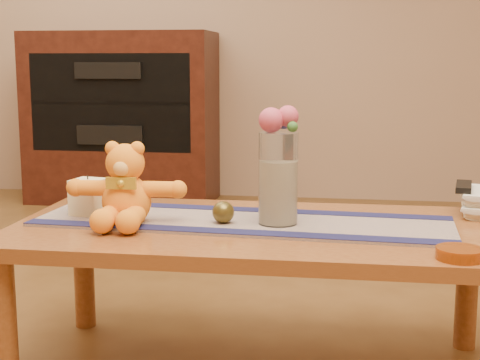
# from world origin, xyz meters

# --- Properties ---
(coffee_table_top) EXTENTS (1.40, 0.70, 0.04)m
(coffee_table_top) POSITION_xyz_m (0.00, 0.00, 0.43)
(coffee_table_top) COLOR brown
(coffee_table_top) RESTS_ON floor
(table_leg_fl) EXTENTS (0.07, 0.07, 0.41)m
(table_leg_fl) POSITION_xyz_m (-0.64, -0.29, 0.21)
(table_leg_fl) COLOR brown
(table_leg_fl) RESTS_ON floor
(table_leg_bl) EXTENTS (0.07, 0.07, 0.41)m
(table_leg_bl) POSITION_xyz_m (-0.64, 0.29, 0.21)
(table_leg_bl) COLOR brown
(table_leg_bl) RESTS_ON floor
(table_leg_br) EXTENTS (0.07, 0.07, 0.41)m
(table_leg_br) POSITION_xyz_m (0.64, 0.29, 0.21)
(table_leg_br) COLOR brown
(table_leg_br) RESTS_ON floor
(persian_runner) EXTENTS (1.22, 0.42, 0.01)m
(persian_runner) POSITION_xyz_m (-0.05, 0.02, 0.45)
(persian_runner) COLOR #1C214F
(persian_runner) RESTS_ON coffee_table_top
(runner_border_near) EXTENTS (1.20, 0.13, 0.00)m
(runner_border_near) POSITION_xyz_m (-0.06, -0.12, 0.46)
(runner_border_near) COLOR #161743
(runner_border_near) RESTS_ON persian_runner
(runner_border_far) EXTENTS (1.20, 0.13, 0.00)m
(runner_border_far) POSITION_xyz_m (-0.04, 0.17, 0.46)
(runner_border_far) COLOR #161743
(runner_border_far) RESTS_ON persian_runner
(teddy_bear) EXTENTS (0.34, 0.28, 0.22)m
(teddy_bear) POSITION_xyz_m (-0.37, -0.04, 0.57)
(teddy_bear) COLOR orange
(teddy_bear) RESTS_ON persian_runner
(pillar_candle) EXTENTS (0.10, 0.10, 0.11)m
(pillar_candle) POSITION_xyz_m (-0.52, 0.04, 0.51)
(pillar_candle) COLOR #FEF3BB
(pillar_candle) RESTS_ON persian_runner
(candle_wick) EXTENTS (0.00, 0.00, 0.01)m
(candle_wick) POSITION_xyz_m (-0.52, 0.04, 0.57)
(candle_wick) COLOR black
(candle_wick) RESTS_ON pillar_candle
(glass_vase) EXTENTS (0.11, 0.11, 0.26)m
(glass_vase) POSITION_xyz_m (0.06, -0.01, 0.59)
(glass_vase) COLOR silver
(glass_vase) RESTS_ON persian_runner
(potpourri_fill) EXTENTS (0.09, 0.09, 0.18)m
(potpourri_fill) POSITION_xyz_m (0.06, -0.01, 0.55)
(potpourri_fill) COLOR beige
(potpourri_fill) RESTS_ON glass_vase
(rose_left) EXTENTS (0.07, 0.07, 0.07)m
(rose_left) POSITION_xyz_m (0.04, -0.02, 0.75)
(rose_left) COLOR #BF4362
(rose_left) RESTS_ON glass_vase
(rose_right) EXTENTS (0.06, 0.06, 0.06)m
(rose_right) POSITION_xyz_m (0.08, -0.00, 0.76)
(rose_right) COLOR #BF4362
(rose_right) RESTS_ON glass_vase
(blue_flower_back) EXTENTS (0.04, 0.04, 0.04)m
(blue_flower_back) POSITION_xyz_m (0.07, 0.03, 0.75)
(blue_flower_back) COLOR #494A9E
(blue_flower_back) RESTS_ON glass_vase
(blue_flower_side) EXTENTS (0.04, 0.04, 0.04)m
(blue_flower_side) POSITION_xyz_m (0.03, 0.01, 0.74)
(blue_flower_side) COLOR #494A9E
(blue_flower_side) RESTS_ON glass_vase
(leaf_sprig) EXTENTS (0.03, 0.03, 0.03)m
(leaf_sprig) POSITION_xyz_m (0.10, -0.03, 0.74)
(leaf_sprig) COLOR #33662D
(leaf_sprig) RESTS_ON glass_vase
(bronze_ball) EXTENTS (0.08, 0.08, 0.06)m
(bronze_ball) POSITION_xyz_m (-0.10, -0.02, 0.49)
(bronze_ball) COLOR #4D4219
(bronze_ball) RESTS_ON persian_runner
(book_bottom) EXTENTS (0.19, 0.24, 0.02)m
(book_bottom) POSITION_xyz_m (0.61, 0.25, 0.46)
(book_bottom) COLOR beige
(book_bottom) RESTS_ON coffee_table_top
(book_lower) EXTENTS (0.22, 0.26, 0.02)m
(book_lower) POSITION_xyz_m (0.61, 0.25, 0.48)
(book_lower) COLOR beige
(book_lower) RESTS_ON book_bottom
(book_upper) EXTENTS (0.18, 0.23, 0.02)m
(book_upper) POSITION_xyz_m (0.60, 0.26, 0.50)
(book_upper) COLOR beige
(book_upper) RESTS_ON book_lower
(book_top) EXTENTS (0.21, 0.25, 0.02)m
(book_top) POSITION_xyz_m (0.61, 0.25, 0.52)
(book_top) COLOR beige
(book_top) RESTS_ON book_upper
(tv_remote) EXTENTS (0.07, 0.17, 0.02)m
(tv_remote) POSITION_xyz_m (0.61, 0.24, 0.54)
(tv_remote) COLOR black
(tv_remote) RESTS_ON book_top
(amber_dish) EXTENTS (0.14, 0.14, 0.03)m
(amber_dish) POSITION_xyz_m (0.52, -0.28, 0.46)
(amber_dish) COLOR #BF5914
(amber_dish) RESTS_ON coffee_table_top
(media_cabinet) EXTENTS (1.20, 0.50, 1.10)m
(media_cabinet) POSITION_xyz_m (-1.20, 2.48, 0.55)
(media_cabinet) COLOR black
(media_cabinet) RESTS_ON floor
(cabinet_cavity) EXTENTS (1.02, 0.03, 0.61)m
(cabinet_cavity) POSITION_xyz_m (-1.20, 2.25, 0.66)
(cabinet_cavity) COLOR black
(cabinet_cavity) RESTS_ON media_cabinet
(cabinet_shelf) EXTENTS (1.02, 0.20, 0.02)m
(cabinet_shelf) POSITION_xyz_m (-1.20, 2.33, 0.66)
(cabinet_shelf) COLOR black
(cabinet_shelf) RESTS_ON media_cabinet
(stereo_upper) EXTENTS (0.42, 0.28, 0.10)m
(stereo_upper) POSITION_xyz_m (-1.20, 2.35, 0.86)
(stereo_upper) COLOR black
(stereo_upper) RESTS_ON media_cabinet
(stereo_lower) EXTENTS (0.42, 0.28, 0.12)m
(stereo_lower) POSITION_xyz_m (-1.20, 2.35, 0.46)
(stereo_lower) COLOR black
(stereo_lower) RESTS_ON media_cabinet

